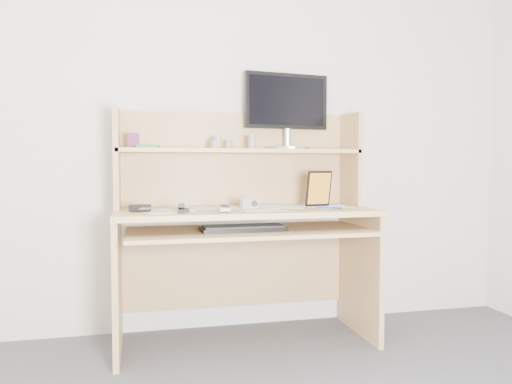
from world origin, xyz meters
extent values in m
cube|color=silver|center=(0.00, 1.80, 1.25)|extent=(3.60, 0.04, 2.50)
cube|color=tan|center=(0.00, 1.48, 0.73)|extent=(1.40, 0.60, 0.03)
cube|color=tan|center=(-0.68, 1.48, 0.36)|extent=(0.03, 0.56, 0.72)
cube|color=tan|center=(0.68, 1.48, 0.36)|extent=(0.03, 0.56, 0.72)
cube|color=tan|center=(0.00, 1.77, 0.34)|extent=(1.34, 0.02, 0.41)
cube|color=tan|center=(0.00, 1.36, 0.64)|extent=(1.28, 0.55, 0.02)
cube|color=tan|center=(0.00, 1.77, 1.02)|extent=(1.40, 0.02, 0.55)
cube|color=tan|center=(-0.68, 1.63, 1.02)|extent=(0.03, 0.30, 0.55)
cube|color=tan|center=(0.68, 1.63, 1.02)|extent=(0.03, 0.30, 0.55)
cube|color=tan|center=(0.00, 1.63, 1.07)|extent=(1.38, 0.30, 0.02)
cube|color=silver|center=(0.00, 1.48, 0.75)|extent=(1.32, 0.54, 0.01)
cube|color=black|center=(-0.05, 1.30, 0.66)|extent=(0.44, 0.17, 0.02)
cube|color=black|center=(-0.05, 1.30, 0.68)|extent=(0.41, 0.16, 0.01)
cube|color=#A8A8A3|center=(-0.14, 1.35, 0.77)|extent=(0.08, 0.19, 0.02)
cube|color=silver|center=(-0.33, 1.33, 0.77)|extent=(0.07, 0.08, 0.02)
cube|color=black|center=(-0.36, 1.34, 0.78)|extent=(0.04, 0.13, 0.04)
cube|color=black|center=(-0.56, 1.44, 0.77)|extent=(0.12, 0.10, 0.03)
cube|color=yellow|center=(-0.35, 1.40, 0.76)|extent=(0.11, 0.11, 0.01)
cube|color=silver|center=(0.01, 1.40, 0.78)|extent=(0.10, 0.05, 0.06)
cube|color=black|center=(0.42, 1.47, 0.86)|extent=(0.14, 0.03, 0.20)
cylinder|color=#1721B3|center=(0.42, 1.31, 0.76)|extent=(0.14, 0.07, 0.01)
cube|color=#AB1623|center=(-0.59, 1.61, 1.12)|extent=(0.06, 0.02, 0.08)
cube|color=#338148|center=(-0.51, 1.61, 1.09)|extent=(0.14, 0.17, 0.02)
cylinder|color=black|center=(-0.15, 1.59, 1.11)|extent=(0.05, 0.05, 0.05)
cylinder|color=white|center=(-0.13, 1.59, 1.12)|extent=(0.05, 0.05, 0.07)
cylinder|color=black|center=(-0.06, 1.68, 1.11)|extent=(0.05, 0.05, 0.06)
cylinder|color=silver|center=(0.07, 1.59, 1.12)|extent=(0.06, 0.06, 0.08)
cylinder|color=#A4A5A9|center=(0.31, 1.69, 1.09)|extent=(0.27, 0.27, 0.02)
cylinder|color=#A4A5A9|center=(0.31, 1.71, 1.15)|extent=(0.04, 0.04, 0.11)
cube|color=black|center=(0.31, 1.73, 1.38)|extent=(0.53, 0.11, 0.33)
cube|color=black|center=(0.31, 1.71, 1.38)|extent=(0.49, 0.07, 0.29)
camera|label=1|loc=(-0.57, -1.20, 0.99)|focal=35.00mm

